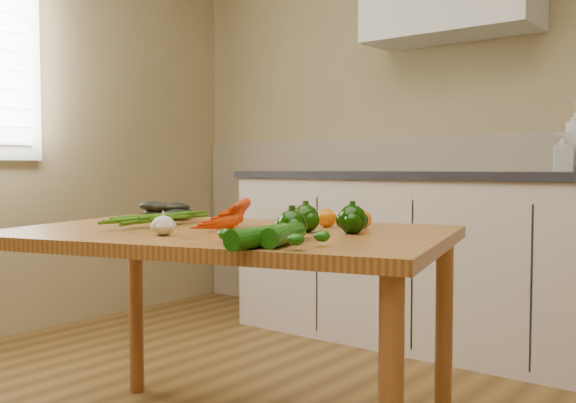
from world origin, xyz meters
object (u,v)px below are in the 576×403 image
(pepper_a, at_px, (306,219))
(tomato_a, at_px, (295,218))
(table, at_px, (226,255))
(tomato_b, at_px, (326,218))
(tomato_c, at_px, (362,220))
(zucchini_b, at_px, (259,237))
(zucchini_a, at_px, (284,235))
(pepper_b, at_px, (352,219))
(carrot_bunch, at_px, (205,217))
(leafy_greens, at_px, (171,206))
(soap_bottle_b, at_px, (563,152))
(pepper_c, at_px, (292,224))
(garlic_bulb, at_px, (163,226))

(pepper_a, distance_m, tomato_a, 0.13)
(table, distance_m, tomato_b, 0.35)
(tomato_c, xyz_separation_m, zucchini_b, (0.06, -0.56, -0.00))
(tomato_c, relative_size, zucchini_a, 0.32)
(pepper_b, distance_m, tomato_a, 0.23)
(table, distance_m, tomato_c, 0.44)
(table, bearing_deg, tomato_c, 25.62)
(tomato_b, height_order, zucchini_a, tomato_b)
(carrot_bunch, height_order, tomato_a, same)
(zucchini_a, height_order, zucchini_b, zucchini_b)
(leafy_greens, distance_m, pepper_b, 0.84)
(soap_bottle_b, distance_m, tomato_c, 1.43)
(soap_bottle_b, distance_m, zucchini_b, 1.97)
(soap_bottle_b, bearing_deg, zucchini_a, -23.62)
(tomato_a, bearing_deg, carrot_bunch, -145.11)
(pepper_a, distance_m, tomato_c, 0.21)
(leafy_greens, relative_size, pepper_c, 2.46)
(pepper_b, xyz_separation_m, zucchini_a, (0.02, -0.34, -0.02))
(pepper_b, relative_size, zucchini_b, 0.39)
(tomato_b, bearing_deg, leafy_greens, -173.35)
(garlic_bulb, distance_m, tomato_c, 0.62)
(table, bearing_deg, pepper_b, 5.60)
(carrot_bunch, bearing_deg, garlic_bulb, -88.49)
(pepper_b, relative_size, tomato_a, 1.14)
(tomato_b, bearing_deg, tomato_c, 11.13)
(table, bearing_deg, leafy_greens, 142.89)
(pepper_a, bearing_deg, table, -159.27)
(soap_bottle_b, relative_size, pepper_b, 2.20)
(pepper_a, xyz_separation_m, pepper_c, (0.08, -0.17, -0.00))
(table, xyz_separation_m, pepper_a, (0.24, 0.09, 0.12))
(pepper_c, bearing_deg, soap_bottle_b, 82.41)
(pepper_a, distance_m, pepper_c, 0.19)
(table, bearing_deg, tomato_b, 36.34)
(tomato_a, bearing_deg, leafy_greens, 178.90)
(zucchini_a, bearing_deg, table, 153.02)
(pepper_a, bearing_deg, soap_bottle_b, 78.84)
(table, distance_m, pepper_b, 0.42)
(carrot_bunch, xyz_separation_m, pepper_c, (0.42, -0.08, 0.01))
(tomato_a, distance_m, tomato_b, 0.11)
(garlic_bulb, relative_size, zucchini_b, 0.31)
(leafy_greens, height_order, zucchini_a, leafy_greens)
(soap_bottle_b, xyz_separation_m, tomato_a, (-0.41, -1.50, -0.23))
(leafy_greens, bearing_deg, zucchini_a, -24.00)
(pepper_a, relative_size, pepper_b, 0.99)
(garlic_bulb, xyz_separation_m, tomato_b, (0.22, 0.50, 0.00))
(tomato_a, bearing_deg, pepper_a, -37.91)
(carrot_bunch, distance_m, pepper_c, 0.43)
(soap_bottle_b, bearing_deg, leafy_greens, -52.94)
(soap_bottle_b, relative_size, tomato_a, 2.50)
(pepper_b, bearing_deg, tomato_c, 110.99)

